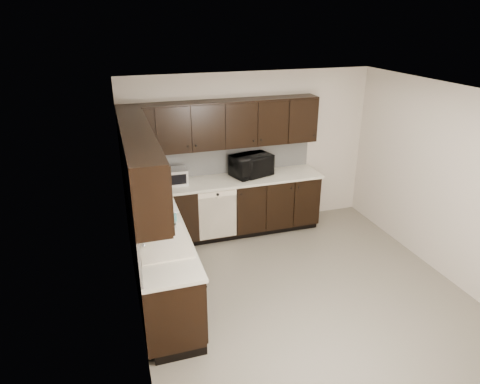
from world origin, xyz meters
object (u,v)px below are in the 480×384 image
object	(u,v)px
blue_pitcher	(163,223)
storage_bin	(154,216)
sink	(164,249)
microwave	(251,165)
toaster_oven	(175,177)

from	to	relation	value
blue_pitcher	storage_bin	bearing A→B (deg)	85.50
sink	blue_pitcher	size ratio (longest dim) A/B	3.22
storage_bin	blue_pitcher	xyz separation A→B (m)	(0.07, -0.28, 0.03)
sink	blue_pitcher	bearing A→B (deg)	81.34
microwave	toaster_oven	world-z (taller)	microwave
sink	microwave	world-z (taller)	microwave
sink	toaster_oven	xyz separation A→B (m)	(0.42, 1.76, 0.18)
sink	storage_bin	xyz separation A→B (m)	(-0.03, 0.53, 0.16)
microwave	toaster_oven	distance (m)	1.20
microwave	blue_pitcher	xyz separation A→B (m)	(-1.58, -1.52, -0.04)
toaster_oven	storage_bin	bearing A→B (deg)	-108.81
toaster_oven	blue_pitcher	world-z (taller)	blue_pitcher
microwave	storage_bin	distance (m)	2.06
microwave	storage_bin	world-z (taller)	microwave
microwave	blue_pitcher	bearing A→B (deg)	-154.03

